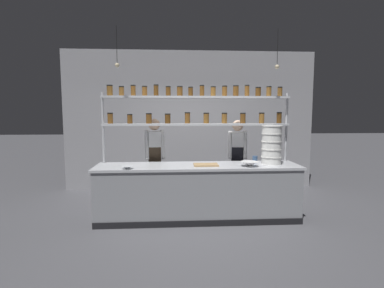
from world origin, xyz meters
TOP-DOWN VIEW (x-y plane):
  - ground_plane at (0.00, 0.00)m, footprint 40.00×40.00m
  - back_wall at (0.00, 2.10)m, footprint 5.78×0.12m
  - prep_counter at (0.00, -0.00)m, footprint 3.38×0.76m
  - spice_shelf_unit at (-0.00, 0.33)m, footprint 3.27×0.28m
  - chef_left at (-0.75, 0.63)m, footprint 0.39×0.31m
  - chef_center at (0.82, 0.72)m, footprint 0.39×0.31m
  - container_stack at (1.25, 0.01)m, footprint 0.34×0.34m
  - cutting_board at (0.13, -0.05)m, footprint 0.40×0.26m
  - prep_bowl_near_left at (-1.12, -0.28)m, footprint 0.17×0.17m
  - prep_bowl_center_front at (0.82, -0.18)m, footprint 0.29×0.29m
  - serving_cup_front at (1.04, 0.25)m, footprint 0.09×0.09m
  - pendant_light_row at (0.01, 0.00)m, footprint 2.65×0.07m

SIDE VIEW (x-z plane):
  - ground_plane at x=0.00m, z-range 0.00..0.00m
  - prep_counter at x=0.00m, z-range 0.00..0.92m
  - cutting_board at x=0.13m, z-range 0.92..0.94m
  - prep_bowl_near_left at x=-1.12m, z-range 0.92..0.97m
  - chef_center at x=0.82m, z-range 0.12..1.77m
  - prep_bowl_center_front at x=0.82m, z-range 0.92..1.00m
  - chef_left at x=-0.75m, z-range 0.13..1.80m
  - serving_cup_front at x=1.04m, z-range 0.92..1.02m
  - container_stack at x=1.25m, z-range 0.92..1.57m
  - back_wall at x=0.00m, z-range 0.00..3.19m
  - spice_shelf_unit at x=0.00m, z-range 0.68..2.95m
  - pendant_light_row at x=0.01m, z-range 2.24..2.89m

